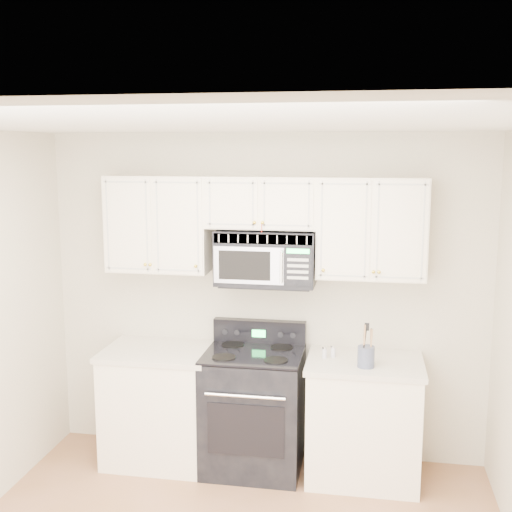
# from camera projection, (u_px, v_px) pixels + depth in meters

# --- Properties ---
(room) EXTENTS (3.51, 3.51, 2.61)m
(room) POSITION_uv_depth(u_px,v_px,m) (214.00, 370.00, 3.44)
(room) COLOR #9C6B54
(room) RESTS_ON ground
(base_cabinet_left) EXTENTS (0.86, 0.65, 0.92)m
(base_cabinet_left) POSITION_uv_depth(u_px,v_px,m) (161.00, 408.00, 5.12)
(base_cabinet_left) COLOR white
(base_cabinet_left) RESTS_ON ground
(base_cabinet_right) EXTENTS (0.86, 0.65, 0.92)m
(base_cabinet_right) POSITION_uv_depth(u_px,v_px,m) (363.00, 423.00, 4.85)
(base_cabinet_right) COLOR white
(base_cabinet_right) RESTS_ON ground
(range) EXTENTS (0.75, 0.68, 1.12)m
(range) POSITION_uv_depth(u_px,v_px,m) (254.00, 408.00, 4.98)
(range) COLOR black
(range) RESTS_ON ground
(upper_cabinets) EXTENTS (2.44, 0.37, 0.75)m
(upper_cabinets) POSITION_uv_depth(u_px,v_px,m) (263.00, 221.00, 4.88)
(upper_cabinets) COLOR white
(upper_cabinets) RESTS_ON ground
(microwave) EXTENTS (0.75, 0.43, 0.42)m
(microwave) POSITION_uv_depth(u_px,v_px,m) (266.00, 257.00, 4.89)
(microwave) COLOR black
(microwave) RESTS_ON ground
(utensil_crock) EXTENTS (0.12, 0.12, 0.33)m
(utensil_crock) POSITION_uv_depth(u_px,v_px,m) (366.00, 355.00, 4.61)
(utensil_crock) COLOR #4B5270
(utensil_crock) RESTS_ON base_cabinet_right
(shaker_salt) EXTENTS (0.04, 0.04, 0.09)m
(shaker_salt) POSITION_uv_depth(u_px,v_px,m) (325.00, 352.00, 4.81)
(shaker_salt) COLOR silver
(shaker_salt) RESTS_ON base_cabinet_right
(shaker_pepper) EXTENTS (0.04, 0.04, 0.09)m
(shaker_pepper) POSITION_uv_depth(u_px,v_px,m) (333.00, 351.00, 4.83)
(shaker_pepper) COLOR silver
(shaker_pepper) RESTS_ON base_cabinet_right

